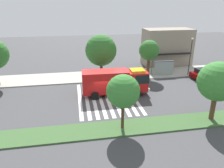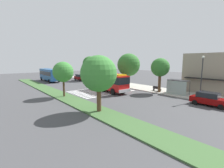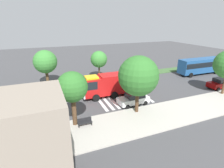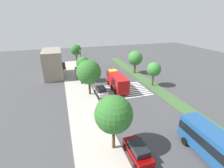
{
  "view_description": "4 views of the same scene",
  "coord_description": "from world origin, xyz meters",
  "px_view_note": "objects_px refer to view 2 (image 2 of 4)",
  "views": [
    {
      "loc": [
        -3.57,
        -26.09,
        11.98
      ],
      "look_at": [
        1.34,
        1.5,
        1.36
      ],
      "focal_mm": 34.49,
      "sensor_mm": 36.0,
      "label": 1
    },
    {
      "loc": [
        25.25,
        -17.81,
        5.89
      ],
      "look_at": [
        1.79,
        1.53,
        1.4
      ],
      "focal_mm": 25.55,
      "sensor_mm": 36.0,
      "label": 2
    },
    {
      "loc": [
        11.08,
        24.65,
        11.21
      ],
      "look_at": [
        1.33,
        0.56,
        1.78
      ],
      "focal_mm": 27.99,
      "sensor_mm": 36.0,
      "label": 3
    },
    {
      "loc": [
        -29.96,
        12.11,
        15.0
      ],
      "look_at": [
        1.96,
        1.93,
        1.22
      ],
      "focal_mm": 25.96,
      "sensor_mm": 36.0,
      "label": 4
    }
  ],
  "objects_px": {
    "parked_car_mid": "(119,84)",
    "sidewalk_tree_west": "(129,65)",
    "median_tree_west": "(99,74)",
    "parked_car_west": "(80,77)",
    "bus_stop_shelter": "(177,84)",
    "sidewalk_tree_far_west": "(90,64)",
    "median_tree_far_west": "(63,72)",
    "bench_near_shelter": "(157,89)",
    "sidewalk_tree_center": "(160,68)",
    "street_lamp": "(202,74)",
    "fire_truck": "(110,81)",
    "transit_bus": "(49,74)",
    "parked_car_east": "(209,99)"
  },
  "relations": [
    {
      "from": "parked_car_west",
      "to": "bus_stop_shelter",
      "type": "relative_size",
      "value": 1.29
    },
    {
      "from": "bus_stop_shelter",
      "to": "sidewalk_tree_far_west",
      "type": "height_order",
      "value": "sidewalk_tree_far_west"
    },
    {
      "from": "bench_near_shelter",
      "to": "street_lamp",
      "type": "relative_size",
      "value": 0.25
    },
    {
      "from": "parked_car_west",
      "to": "transit_bus",
      "type": "xyz_separation_m",
      "value": [
        -3.64,
        -7.8,
        1.14
      ]
    },
    {
      "from": "fire_truck",
      "to": "bus_stop_shelter",
      "type": "bearing_deg",
      "value": 37.42
    },
    {
      "from": "transit_bus",
      "to": "street_lamp",
      "type": "relative_size",
      "value": 1.63
    },
    {
      "from": "parked_car_mid",
      "to": "median_tree_far_west",
      "type": "height_order",
      "value": "median_tree_far_west"
    },
    {
      "from": "bus_stop_shelter",
      "to": "bench_near_shelter",
      "type": "bearing_deg",
      "value": -179.5
    },
    {
      "from": "sidewalk_tree_west",
      "to": "median_tree_far_west",
      "type": "distance_m",
      "value": 14.94
    },
    {
      "from": "sidewalk_tree_center",
      "to": "median_tree_far_west",
      "type": "relative_size",
      "value": 1.11
    },
    {
      "from": "parked_car_mid",
      "to": "median_tree_west",
      "type": "height_order",
      "value": "median_tree_west"
    },
    {
      "from": "bus_stop_shelter",
      "to": "median_tree_far_west",
      "type": "relative_size",
      "value": 0.63
    },
    {
      "from": "fire_truck",
      "to": "transit_bus",
      "type": "bearing_deg",
      "value": -169.56
    },
    {
      "from": "fire_truck",
      "to": "sidewalk_tree_far_west",
      "type": "bearing_deg",
      "value": 161.03
    },
    {
      "from": "sidewalk_tree_center",
      "to": "median_tree_west",
      "type": "relative_size",
      "value": 0.98
    },
    {
      "from": "bench_near_shelter",
      "to": "sidewalk_tree_center",
      "type": "relative_size",
      "value": 0.26
    },
    {
      "from": "bus_stop_shelter",
      "to": "sidewalk_tree_far_west",
      "type": "distance_m",
      "value": 26.98
    },
    {
      "from": "fire_truck",
      "to": "parked_car_east",
      "type": "xyz_separation_m",
      "value": [
        15.75,
        4.14,
        -1.1
      ]
    },
    {
      "from": "parked_car_west",
      "to": "median_tree_far_west",
      "type": "distance_m",
      "value": 22.39
    },
    {
      "from": "bench_near_shelter",
      "to": "parked_car_east",
      "type": "bearing_deg",
      "value": -15.99
    },
    {
      "from": "parked_car_east",
      "to": "sidewalk_tree_center",
      "type": "distance_m",
      "value": 10.07
    },
    {
      "from": "parked_car_east",
      "to": "sidewalk_tree_center",
      "type": "xyz_separation_m",
      "value": [
        -9.1,
        2.2,
        3.72
      ]
    },
    {
      "from": "parked_car_east",
      "to": "bus_stop_shelter",
      "type": "bearing_deg",
      "value": 151.7
    },
    {
      "from": "sidewalk_tree_west",
      "to": "median_tree_west",
      "type": "xyz_separation_m",
      "value": [
        10.07,
        -14.92,
        -0.52
      ]
    },
    {
      "from": "parked_car_east",
      "to": "bus_stop_shelter",
      "type": "height_order",
      "value": "bus_stop_shelter"
    },
    {
      "from": "parked_car_west",
      "to": "sidewalk_tree_west",
      "type": "height_order",
      "value": "sidewalk_tree_west"
    },
    {
      "from": "fire_truck",
      "to": "bench_near_shelter",
      "type": "xyz_separation_m",
      "value": [
        5.69,
        7.02,
        -1.4
      ]
    },
    {
      "from": "parked_car_west",
      "to": "median_tree_west",
      "type": "xyz_separation_m",
      "value": [
        28.06,
        -12.72,
        3.49
      ]
    },
    {
      "from": "parked_car_east",
      "to": "median_tree_west",
      "type": "height_order",
      "value": "median_tree_west"
    },
    {
      "from": "parked_car_mid",
      "to": "sidewalk_tree_far_west",
      "type": "xyz_separation_m",
      "value": [
        -15.07,
        2.2,
        4.04
      ]
    },
    {
      "from": "fire_truck",
      "to": "bench_near_shelter",
      "type": "height_order",
      "value": "fire_truck"
    },
    {
      "from": "bus_stop_shelter",
      "to": "sidewalk_tree_west",
      "type": "relative_size",
      "value": 0.48
    },
    {
      "from": "street_lamp",
      "to": "sidewalk_tree_west",
      "type": "relative_size",
      "value": 0.88
    },
    {
      "from": "parked_car_mid",
      "to": "sidewalk_tree_west",
      "type": "distance_m",
      "value": 4.67
    },
    {
      "from": "parked_car_mid",
      "to": "sidewalk_tree_west",
      "type": "bearing_deg",
      "value": 68.14
    },
    {
      "from": "bus_stop_shelter",
      "to": "median_tree_west",
      "type": "xyz_separation_m",
      "value": [
        -0.91,
        -15.63,
        2.53
      ]
    },
    {
      "from": "parked_car_mid",
      "to": "sidewalk_tree_center",
      "type": "relative_size",
      "value": 0.72
    },
    {
      "from": "parked_car_east",
      "to": "bench_near_shelter",
      "type": "bearing_deg",
      "value": 161.41
    },
    {
      "from": "transit_bus",
      "to": "sidewalk_tree_west",
      "type": "relative_size",
      "value": 1.44
    },
    {
      "from": "parked_car_east",
      "to": "sidewalk_tree_center",
      "type": "bearing_deg",
      "value": 163.78
    },
    {
      "from": "parked_car_mid",
      "to": "fire_truck",
      "type": "bearing_deg",
      "value": -66.77
    },
    {
      "from": "bench_near_shelter",
      "to": "sidewalk_tree_far_west",
      "type": "xyz_separation_m",
      "value": [
        -22.8,
        -0.68,
        4.33
      ]
    },
    {
      "from": "transit_bus",
      "to": "median_tree_far_west",
      "type": "distance_m",
      "value": 22.44
    },
    {
      "from": "bus_stop_shelter",
      "to": "bench_near_shelter",
      "type": "relative_size",
      "value": 2.19
    },
    {
      "from": "parked_car_west",
      "to": "parked_car_mid",
      "type": "xyz_separation_m",
      "value": [
        17.23,
        -0.0,
        -0.05
      ]
    },
    {
      "from": "parked_car_mid",
      "to": "bus_stop_shelter",
      "type": "height_order",
      "value": "bus_stop_shelter"
    },
    {
      "from": "sidewalk_tree_center",
      "to": "median_tree_far_west",
      "type": "xyz_separation_m",
      "value": [
        -7.77,
        -14.92,
        -0.53
      ]
    },
    {
      "from": "transit_bus",
      "to": "bench_near_shelter",
      "type": "xyz_separation_m",
      "value": [
        28.61,
        10.68,
        -1.48
      ]
    },
    {
      "from": "bench_near_shelter",
      "to": "median_tree_far_west",
      "type": "xyz_separation_m",
      "value": [
        -6.8,
        -15.6,
        3.49
      ]
    },
    {
      "from": "parked_car_mid",
      "to": "transit_bus",
      "type": "xyz_separation_m",
      "value": [
        -20.87,
        -7.8,
        1.18
      ]
    }
  ]
}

